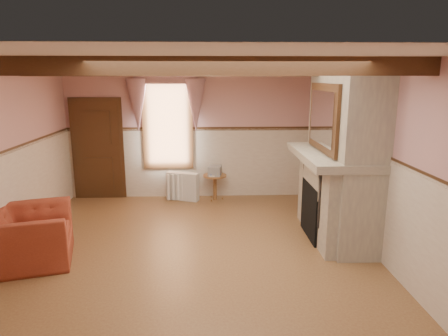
{
  "coord_description": "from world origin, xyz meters",
  "views": [
    {
      "loc": [
        0.29,
        -5.57,
        2.59
      ],
      "look_at": [
        0.52,
        0.8,
        1.13
      ],
      "focal_mm": 32.0,
      "sensor_mm": 36.0,
      "label": 1
    }
  ],
  "objects_px": {
    "armchair": "(32,236)",
    "radiator": "(183,186)",
    "mantel_clock": "(320,139)",
    "oil_lamp": "(321,137)",
    "bowl": "(334,151)",
    "side_table": "(215,187)"
  },
  "relations": [
    {
      "from": "armchair",
      "to": "radiator",
      "type": "height_order",
      "value": "armchair"
    },
    {
      "from": "mantel_clock",
      "to": "oil_lamp",
      "type": "distance_m",
      "value": 0.09
    },
    {
      "from": "bowl",
      "to": "oil_lamp",
      "type": "xyz_separation_m",
      "value": [
        0.0,
        0.73,
        0.1
      ]
    },
    {
      "from": "armchair",
      "to": "radiator",
      "type": "distance_m",
      "value": 3.47
    },
    {
      "from": "armchair",
      "to": "radiator",
      "type": "bearing_deg",
      "value": -49.59
    },
    {
      "from": "radiator",
      "to": "mantel_clock",
      "type": "height_order",
      "value": "mantel_clock"
    },
    {
      "from": "side_table",
      "to": "oil_lamp",
      "type": "bearing_deg",
      "value": -37.74
    },
    {
      "from": "bowl",
      "to": "radiator",
      "type": "bearing_deg",
      "value": 139.61
    },
    {
      "from": "bowl",
      "to": "side_table",
      "type": "bearing_deg",
      "value": 130.5
    },
    {
      "from": "armchair",
      "to": "mantel_clock",
      "type": "relative_size",
      "value": 4.89
    },
    {
      "from": "armchair",
      "to": "oil_lamp",
      "type": "relative_size",
      "value": 4.19
    },
    {
      "from": "armchair",
      "to": "side_table",
      "type": "xyz_separation_m",
      "value": [
        2.65,
        2.87,
        -0.11
      ]
    },
    {
      "from": "side_table",
      "to": "bowl",
      "type": "bearing_deg",
      "value": -49.5
    },
    {
      "from": "bowl",
      "to": "mantel_clock",
      "type": "height_order",
      "value": "mantel_clock"
    },
    {
      "from": "bowl",
      "to": "oil_lamp",
      "type": "height_order",
      "value": "oil_lamp"
    },
    {
      "from": "radiator",
      "to": "side_table",
      "type": "bearing_deg",
      "value": 20.26
    },
    {
      "from": "armchair",
      "to": "oil_lamp",
      "type": "xyz_separation_m",
      "value": [
        4.49,
        1.44,
        1.18
      ]
    },
    {
      "from": "radiator",
      "to": "bowl",
      "type": "xyz_separation_m",
      "value": [
        2.54,
        -2.16,
        1.16
      ]
    },
    {
      "from": "bowl",
      "to": "mantel_clock",
      "type": "relative_size",
      "value": 1.27
    },
    {
      "from": "side_table",
      "to": "radiator",
      "type": "xyz_separation_m",
      "value": [
        -0.69,
        0.0,
        0.02
      ]
    },
    {
      "from": "radiator",
      "to": "bowl",
      "type": "bearing_deg",
      "value": -20.12
    },
    {
      "from": "radiator",
      "to": "oil_lamp",
      "type": "height_order",
      "value": "oil_lamp"
    }
  ]
}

